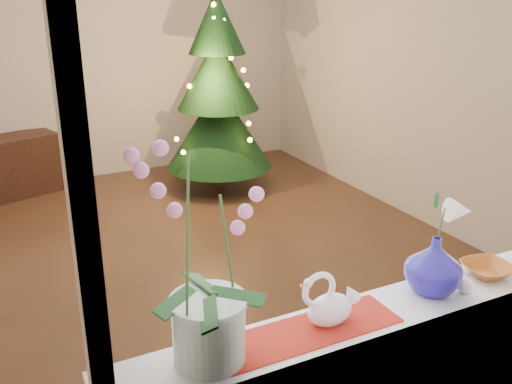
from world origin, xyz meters
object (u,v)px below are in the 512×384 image
amber_dish (487,271)px  blue_vase (434,261)px  swan (330,298)px  orchid_pot (206,257)px  paperweight (465,285)px  xmas_tree (218,93)px  side_table (16,166)px

amber_dish → blue_vase: bearing=179.4°
swan → amber_dish: (0.77, 0.00, -0.08)m
orchid_pot → blue_vase: bearing=0.4°
amber_dish → swan: bearing=-179.8°
blue_vase → paperweight: size_ratio=4.02×
orchid_pot → xmas_tree: (1.70, 3.89, -0.28)m
paperweight → side_table: size_ratio=0.08×
orchid_pot → paperweight: orchid_pot is taller
paperweight → amber_dish: (0.19, 0.06, -0.01)m
paperweight → amber_dish: paperweight is taller
swan → amber_dish: bearing=-20.6°
swan → paperweight: swan is taller
blue_vase → xmas_tree: xmas_tree is taller
swan → blue_vase: size_ratio=0.90×
paperweight → xmas_tree: 4.00m
amber_dish → side_table: bearing=107.6°
swan → amber_dish: size_ratio=1.41×
amber_dish → side_table: (-1.46, 4.61, -0.64)m
swan → amber_dish: swan is taller
orchid_pot → swan: (0.45, -0.00, -0.26)m
orchid_pot → xmas_tree: xmas_tree is taller
paperweight → amber_dish: 0.20m
blue_vase → paperweight: bearing=-30.3°
blue_vase → side_table: size_ratio=0.32×
swan → paperweight: size_ratio=3.62×
orchid_pot → amber_dish: size_ratio=4.34×
orchid_pot → amber_dish: (1.22, 0.00, -0.34)m
side_table → blue_vase: bearing=-92.4°
orchid_pot → amber_dish: bearing=0.1°
amber_dish → xmas_tree: size_ratio=0.08×
orchid_pot → swan: bearing=-0.0°
swan → paperweight: (0.58, -0.06, -0.07)m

